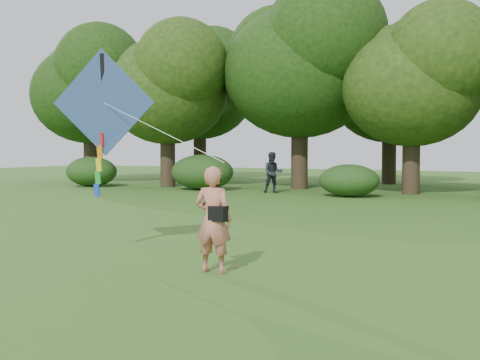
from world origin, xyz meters
The scene contains 7 objects.
ground centered at (0.00, 0.00, 0.00)m, with size 100.00×100.00×0.00m, color #265114.
man_kite_flyer centered at (-0.88, 0.54, 0.90)m, with size 0.66×0.43×1.81m, color #CB705F.
bystander_left centered at (-7.87, 17.52, 0.97)m, with size 0.94×0.73×1.94m, color #20242B.
crossbody_bag centered at (-0.76, 0.50, 1.02)m, with size 0.43×0.20×0.71m.
flying_kite centered at (-3.82, 1.16, 2.97)m, with size 4.21×1.04×2.96m.
shrub_band centered at (-0.72, 17.60, 0.86)m, with size 39.15×3.22×1.88m.
fallen_leaves centered at (0.10, 4.15, 0.01)m, with size 11.73×15.87×0.01m.
Camera 1 is at (4.37, -8.12, 2.10)m, focal length 45.00 mm.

